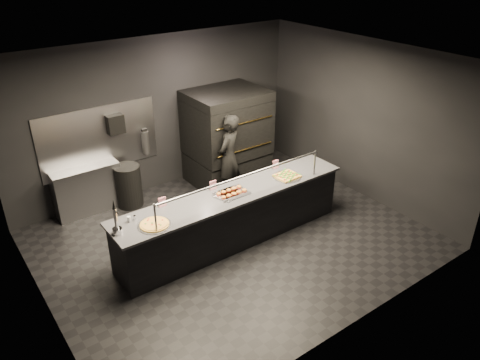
{
  "coord_description": "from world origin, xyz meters",
  "views": [
    {
      "loc": [
        -3.75,
        -5.35,
        4.56
      ],
      "look_at": [
        0.29,
        0.2,
        0.97
      ],
      "focal_mm": 35.0,
      "sensor_mm": 36.0,
      "label": 1
    }
  ],
  "objects": [
    {
      "name": "condiment_jar",
      "position": [
        -1.67,
        0.17,
        0.96
      ],
      "size": [
        0.13,
        0.05,
        0.09
      ],
      "color": "silver",
      "rests_on": "service_counter"
    },
    {
      "name": "worker",
      "position": [
        0.79,
        1.24,
        0.85
      ],
      "size": [
        0.74,
        0.67,
        1.7
      ],
      "primitive_type": "imported",
      "rotation": [
        0.0,
        0.0,
        3.68
      ],
      "color": "black",
      "rests_on": "ground"
    },
    {
      "name": "beer_tap",
      "position": [
        -1.95,
        -0.01,
        1.07
      ],
      "size": [
        0.14,
        0.2,
        0.53
      ],
      "color": "silver",
      "rests_on": "service_counter"
    },
    {
      "name": "room",
      "position": [
        -0.02,
        0.05,
        1.5
      ],
      "size": [
        6.04,
        6.0,
        3.0
      ],
      "color": "black",
      "rests_on": "ground"
    },
    {
      "name": "pizza_oven",
      "position": [
        1.2,
        1.9,
        0.97
      ],
      "size": [
        1.5,
        1.23,
        1.91
      ],
      "color": "black",
      "rests_on": "ground"
    },
    {
      "name": "prep_shelf",
      "position": [
        -1.6,
        2.32,
        0.45
      ],
      "size": [
        1.2,
        0.35,
        0.9
      ],
      "primitive_type": "cube",
      "color": "#99999E",
      "rests_on": "ground"
    },
    {
      "name": "towel_dispenser",
      "position": [
        -0.9,
        2.39,
        1.55
      ],
      "size": [
        0.3,
        0.2,
        0.35
      ],
      "primitive_type": "cube",
      "color": "black",
      "rests_on": "room"
    },
    {
      "name": "round_pizza",
      "position": [
        -1.45,
        -0.14,
        0.94
      ],
      "size": [
        0.48,
        0.48,
        0.03
      ],
      "color": "silver",
      "rests_on": "service_counter"
    },
    {
      "name": "fire_extinguisher",
      "position": [
        -0.35,
        2.4,
        1.06
      ],
      "size": [
        0.14,
        0.14,
        0.51
      ],
      "color": "#B2B2B7",
      "rests_on": "room"
    },
    {
      "name": "service_counter",
      "position": [
        0.0,
        -0.0,
        0.46
      ],
      "size": [
        4.1,
        0.78,
        1.37
      ],
      "color": "black",
      "rests_on": "ground"
    },
    {
      "name": "trash_bin",
      "position": [
        -0.9,
        2.11,
        0.41
      ],
      "size": [
        0.49,
        0.49,
        0.81
      ],
      "primitive_type": "cylinder",
      "color": "black",
      "rests_on": "ground"
    },
    {
      "name": "tent_cards",
      "position": [
        -0.06,
        0.28,
        1.0
      ],
      "size": [
        2.35,
        0.04,
        0.15
      ],
      "color": "white",
      "rests_on": "service_counter"
    },
    {
      "name": "slider_tray_a",
      "position": [
        -0.1,
        -0.03,
        0.95
      ],
      "size": [
        0.48,
        0.41,
        0.07
      ],
      "color": "silver",
      "rests_on": "service_counter"
    },
    {
      "name": "slider_tray_b",
      "position": [
        -0.0,
        -0.04,
        0.95
      ],
      "size": [
        0.45,
        0.34,
        0.07
      ],
      "color": "silver",
      "rests_on": "service_counter"
    },
    {
      "name": "square_pizza",
      "position": [
        1.06,
        -0.11,
        0.94
      ],
      "size": [
        0.48,
        0.48,
        0.05
      ],
      "color": "silver",
      "rests_on": "service_counter"
    }
  ]
}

